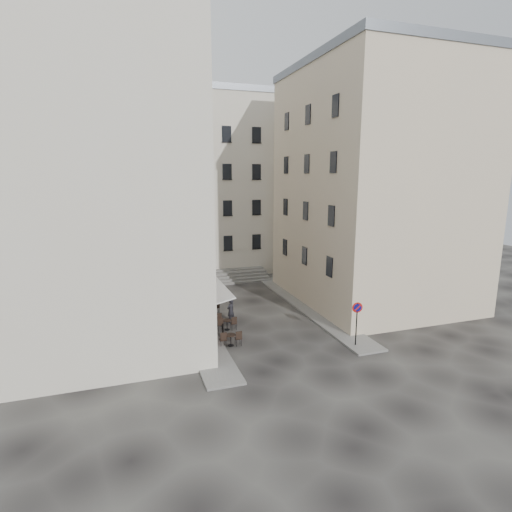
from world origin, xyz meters
name	(u,v)px	position (x,y,z in m)	size (l,w,h in m)	color
ground	(266,327)	(0.00, 0.00, 0.00)	(90.00, 90.00, 0.00)	black
sidewalk_left	(191,314)	(-4.50, 4.00, 0.06)	(2.00, 22.00, 0.12)	slate
sidewalk_right	(306,306)	(4.50, 3.00, 0.06)	(2.00, 18.00, 0.12)	slate
building_left	(91,173)	(-10.50, 3.00, 10.31)	(12.20, 16.20, 20.60)	beige
building_right	(375,186)	(10.50, 3.50, 9.31)	(12.20, 14.20, 18.60)	beige
building_back	(198,183)	(-1.00, 19.00, 9.31)	(18.20, 10.20, 18.60)	beige
cafe_storefront	(200,302)	(-4.32, 1.00, 1.88)	(1.74, 7.30, 3.50)	#400C09
stone_steps	(222,277)	(0.00, 12.57, 0.40)	(9.00, 3.15, 0.80)	#605E5B
bollard_near	(223,330)	(-3.25, -1.00, 0.53)	(0.12, 0.12, 0.98)	black
bollard_mid	(211,313)	(-3.25, 2.50, 0.53)	(0.12, 0.12, 0.98)	black
bollard_far	(202,299)	(-3.25, 6.00, 0.53)	(0.12, 0.12, 0.98)	black
no_parking_sign	(357,316)	(4.04, -4.79, 1.99)	(0.63, 0.18, 2.80)	black
bistro_table_a	(231,339)	(-3.10, -2.33, 0.47)	(1.32, 0.62, 0.93)	black
bistro_table_b	(227,324)	(-2.68, 0.21, 0.46)	(1.28, 0.60, 0.90)	black
bistro_table_c	(211,320)	(-3.53, 1.14, 0.48)	(1.34, 0.63, 0.94)	black
bistro_table_d	(210,307)	(-3.07, 3.76, 0.49)	(1.36, 0.64, 0.96)	black
bistro_table_e	(206,302)	(-3.08, 5.11, 0.46)	(1.28, 0.60, 0.90)	black
pedestrian	(231,311)	(-2.05, 1.53, 0.86)	(0.63, 0.41, 1.72)	black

